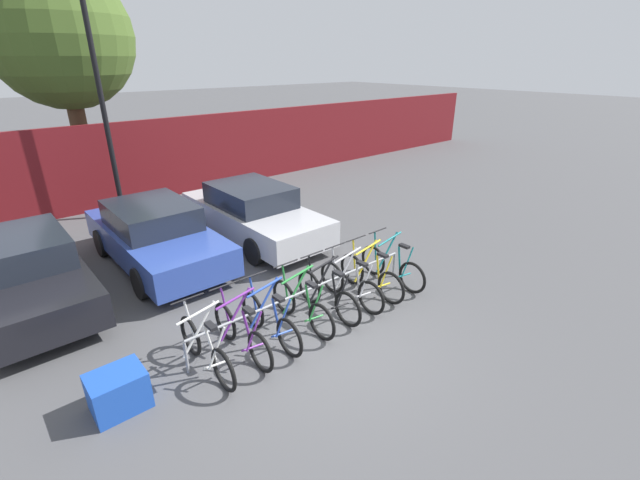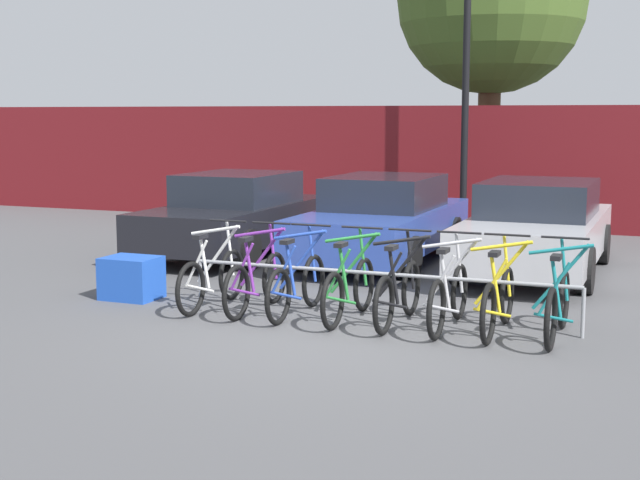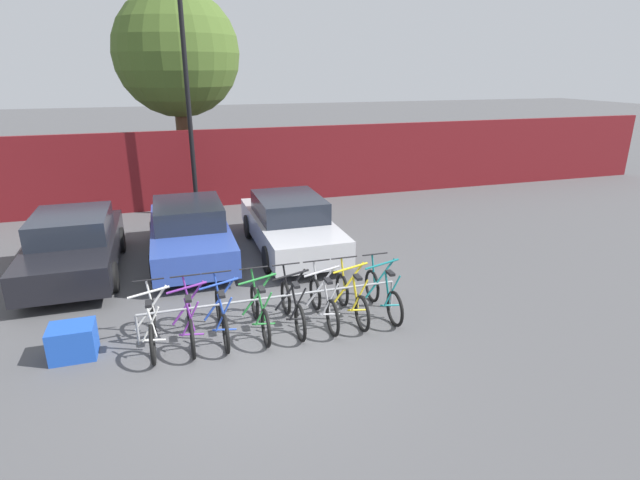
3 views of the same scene
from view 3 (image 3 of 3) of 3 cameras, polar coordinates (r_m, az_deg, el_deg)
ground_plane at (r=8.70m, az=-6.02°, el=-11.86°), size 120.00×120.00×0.00m
hoarding_wall at (r=17.20m, az=-12.65°, el=7.95°), size 36.00×0.16×2.57m
bike_rack at (r=9.09m, az=-5.36°, el=-6.83°), size 4.73×0.04×0.57m
bicycle_white at (r=8.88m, az=-18.61°, el=-9.37°), size 0.68×1.71×1.05m
bicycle_purple at (r=8.87m, az=-14.64°, el=-8.99°), size 0.68×1.71×1.05m
bicycle_blue at (r=8.89m, az=-11.16°, el=-8.62°), size 0.68×1.71×1.05m
bicycle_green at (r=8.97m, az=-6.90°, el=-8.13°), size 0.68×1.71×1.05m
bicycle_black at (r=9.07m, az=-3.16°, el=-7.66°), size 0.68×1.71×1.05m
bicycle_silver at (r=9.22m, az=0.40°, el=-7.19°), size 0.68×1.71×1.05m
bicycle_yellow at (r=9.39m, az=3.64°, el=-6.73°), size 0.68×1.71×1.05m
bicycle_teal at (r=9.61m, az=7.21°, el=-6.20°), size 0.68×1.71×1.05m
car_black at (r=12.50m, az=-26.31°, el=-0.51°), size 1.91×4.32×1.40m
car_blue at (r=12.56m, az=-14.65°, el=0.98°), size 1.91×4.46×1.40m
car_silver at (r=12.75m, az=-3.44°, el=1.84°), size 1.91×4.55×1.40m
lamp_post at (r=15.87m, az=-15.05°, el=17.59°), size 0.24×0.44×7.72m
cargo_crate at (r=9.14m, az=-26.41°, el=-10.33°), size 0.70×0.56×0.55m
tree_behind_hoarding at (r=18.67m, az=-16.03°, el=19.71°), size 4.22×4.22×7.05m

